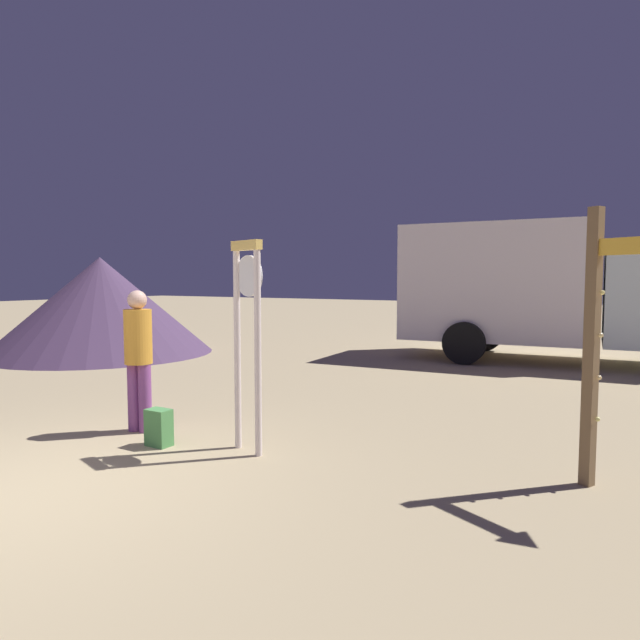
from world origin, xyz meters
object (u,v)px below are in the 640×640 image
standing_clock (248,322)px  person_near_clock (138,353)px  backpack (159,428)px  dome_tent (101,305)px  box_truck_near (537,287)px  arrow_sign (631,305)px

standing_clock → person_near_clock: standing_clock is taller
person_near_clock → backpack: (0.63, -0.29, -0.74)m
dome_tent → box_truck_near: bearing=23.2°
arrow_sign → box_truck_near: (-1.93, 7.73, 0.03)m
person_near_clock → box_truck_near: box_truck_near is taller
backpack → box_truck_near: (2.46, 8.67, 1.43)m
person_near_clock → box_truck_near: 8.95m
person_near_clock → standing_clock: bearing=1.3°
person_near_clock → arrow_sign: bearing=7.2°
arrow_sign → box_truck_near: bearing=104.0°
person_near_clock → backpack: 1.02m
standing_clock → person_near_clock: 1.65m
box_truck_near → arrow_sign: bearing=-76.0°
dome_tent → person_near_clock: bearing=-35.1°
backpack → box_truck_near: size_ratio=0.06×
arrow_sign → backpack: (-4.39, -0.93, -1.40)m
box_truck_near → dome_tent: box_truck_near is taller
standing_clock → person_near_clock: bearing=-178.7°
arrow_sign → dome_tent: arrow_sign is taller
arrow_sign → backpack: size_ratio=6.02×
arrow_sign → standing_clock: bearing=-170.0°
dome_tent → arrow_sign: bearing=-18.3°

